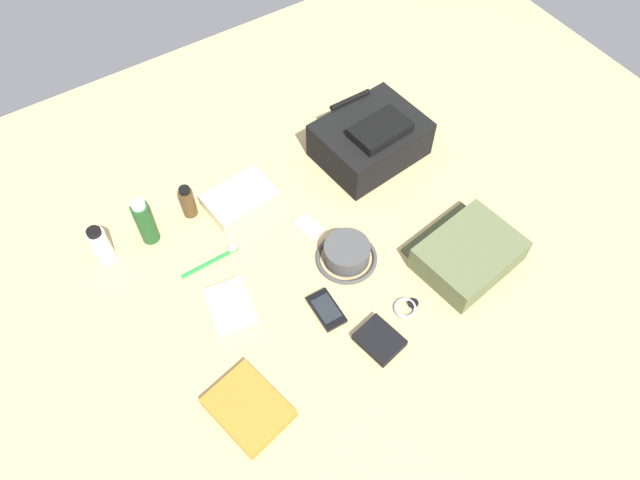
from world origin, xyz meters
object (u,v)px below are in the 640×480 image
(bucket_hat, at_px, (347,254))
(toothbrush, at_px, (213,260))
(paperback_novel, at_px, (248,408))
(cell_phone, at_px, (326,310))
(shampoo_bottle, at_px, (145,222))
(cologne_bottle, at_px, (188,202))
(media_player, at_px, (309,227))
(toothpaste_tube, at_px, (101,245))
(notepad, at_px, (230,307))
(wallet, at_px, (379,340))
(backpack, at_px, (370,139))
(folded_towel, at_px, (240,198))
(toiletry_pouch, at_px, (468,254))
(wristwatch, at_px, (406,307))

(bucket_hat, bearing_deg, toothbrush, 148.63)
(paperback_novel, distance_m, cell_phone, 0.32)
(shampoo_bottle, height_order, cologne_bottle, shampoo_bottle)
(media_player, bearing_deg, bucket_hat, -77.96)
(toothpaste_tube, bearing_deg, media_player, -22.63)
(notepad, bearing_deg, wallet, -38.37)
(backpack, relative_size, notepad, 2.22)
(cell_phone, height_order, notepad, notepad)
(toothbrush, relative_size, wallet, 1.56)
(cologne_bottle, bearing_deg, toothpaste_tube, -177.12)
(wallet, bearing_deg, backpack, 45.72)
(toothpaste_tube, bearing_deg, folded_towel, -4.26)
(toiletry_pouch, bearing_deg, shampoo_bottle, 142.06)
(toiletry_pouch, bearing_deg, backpack, 88.99)
(toothpaste_tube, bearing_deg, bucket_hat, -33.28)
(shampoo_bottle, height_order, toothbrush, shampoo_bottle)
(toiletry_pouch, xyz_separation_m, bucket_hat, (-0.27, 0.18, -0.01))
(wallet, bearing_deg, toothpaste_tube, 117.08)
(backpack, relative_size, toothbrush, 1.93)
(toiletry_pouch, relative_size, toothbrush, 1.69)
(media_player, bearing_deg, toothbrush, 170.88)
(cologne_bottle, height_order, cell_phone, cologne_bottle)
(shampoo_bottle, height_order, notepad, shampoo_bottle)
(toiletry_pouch, relative_size, cologne_bottle, 2.57)
(toiletry_pouch, height_order, cologne_bottle, cologne_bottle)
(toiletry_pouch, relative_size, folded_towel, 1.45)
(cologne_bottle, distance_m, wallet, 0.67)
(bucket_hat, relative_size, folded_towel, 0.86)
(toiletry_pouch, bearing_deg, wallet, -168.75)
(folded_towel, bearing_deg, toothpaste_tube, 175.74)
(toiletry_pouch, xyz_separation_m, media_player, (-0.30, 0.33, -0.03))
(paperback_novel, relative_size, wristwatch, 3.02)
(cologne_bottle, xyz_separation_m, cell_phone, (0.16, -0.48, -0.05))
(backpack, bearing_deg, shampoo_bottle, 173.91)
(cologne_bottle, distance_m, folded_towel, 0.15)
(wallet, xyz_separation_m, notepad, (-0.27, 0.29, -0.00))
(shampoo_bottle, xyz_separation_m, paperback_novel, (-0.01, -0.58, -0.07))
(backpack, distance_m, cell_phone, 0.57)
(wristwatch, bearing_deg, toiletry_pouch, 7.33)
(media_player, bearing_deg, cell_phone, -112.51)
(notepad, bearing_deg, toothpaste_tube, 131.83)
(paperback_novel, distance_m, notepad, 0.28)
(bucket_hat, distance_m, media_player, 0.15)
(media_player, distance_m, wristwatch, 0.37)
(cologne_bottle, distance_m, media_player, 0.35)
(wristwatch, relative_size, wallet, 0.65)
(toothbrush, height_order, notepad, toothbrush)
(cologne_bottle, bearing_deg, folded_towel, -16.99)
(cell_phone, height_order, media_player, cell_phone)
(backpack, relative_size, shampoo_bottle, 2.08)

